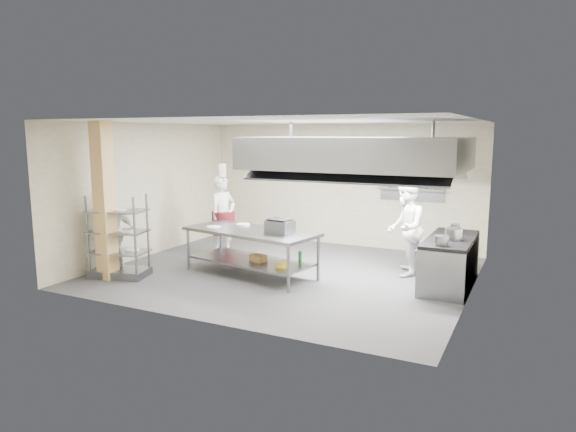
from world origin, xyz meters
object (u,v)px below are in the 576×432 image
at_px(griddle, 280,226).
at_px(stockpot, 454,234).
at_px(chef_head, 223,216).
at_px(pass_rack, 118,236).
at_px(chef_line, 405,228).
at_px(cooking_range, 449,263).
at_px(chef_plating, 113,234).
at_px(island, 251,253).

height_order(griddle, stockpot, griddle).
distance_m(chef_head, stockpot, 5.06).
bearing_deg(pass_rack, chef_line, 12.01).
bearing_deg(chef_head, griddle, -102.39).
relative_size(cooking_range, chef_plating, 1.23).
bearing_deg(cooking_range, chef_line, 158.00).
bearing_deg(griddle, chef_plating, -151.71).
relative_size(island, chef_line, 1.43).
bearing_deg(stockpot, island, -167.20).
relative_size(chef_head, stockpot, 6.18).
xyz_separation_m(island, chef_head, (-1.36, 1.11, 0.46)).
relative_size(pass_rack, griddle, 3.39).
bearing_deg(stockpot, griddle, -165.26).
distance_m(chef_plating, griddle, 3.31).
xyz_separation_m(cooking_range, chef_line, (-0.92, 0.37, 0.52)).
xyz_separation_m(cooking_range, chef_plating, (-6.08, -2.14, 0.40)).
distance_m(island, stockpot, 3.82).
distance_m(island, chef_plating, 2.74).
height_order(island, cooking_range, island).
xyz_separation_m(cooking_range, chef_head, (-4.98, 0.11, 0.50)).
distance_m(pass_rack, chef_line, 5.59).
distance_m(cooking_range, stockpot, 0.61).
bearing_deg(stockpot, chef_plating, -162.13).
height_order(pass_rack, chef_head, chef_head).
height_order(cooking_range, griddle, griddle).
relative_size(island, chef_head, 1.47).
distance_m(pass_rack, stockpot, 6.29).
height_order(pass_rack, chef_plating, chef_plating).
xyz_separation_m(cooking_range, griddle, (-2.99, -0.96, 0.61)).
xyz_separation_m(island, cooking_range, (3.62, 0.99, -0.04)).
distance_m(chef_head, chef_line, 4.07).
distance_m(cooking_range, griddle, 3.20).
bearing_deg(pass_rack, griddle, 7.82).
bearing_deg(island, chef_plating, -144.93).
distance_m(chef_head, chef_plating, 2.51).
height_order(chef_line, griddle, chef_line).
bearing_deg(cooking_range, stockpot, -66.64).
distance_m(pass_rack, chef_plating, 0.21).
bearing_deg(cooking_range, island, -164.63).
xyz_separation_m(island, griddle, (0.62, 0.03, 0.57)).
height_order(island, chef_plating, chef_plating).
xyz_separation_m(pass_rack, stockpot, (5.95, 2.04, 0.20)).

